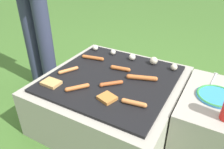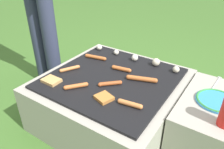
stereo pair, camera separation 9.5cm
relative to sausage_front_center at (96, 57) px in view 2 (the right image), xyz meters
The scene contains 15 objects.
ground_plane 0.49m from the sausage_front_center, 31.67° to the right, with size 14.00×14.00×0.00m, color #3D6628.
grill 0.37m from the sausage_front_center, 31.67° to the right, with size 0.92×0.92×0.37m.
side_ledge 0.95m from the sausage_front_center, ahead, with size 0.38×0.60×0.37m.
sausage_front_left 0.47m from the sausage_front_center, 11.87° to the right, with size 0.20×0.09×0.03m.
sausage_mid_left 0.40m from the sausage_front_center, 39.51° to the right, with size 0.12×0.12×0.03m.
sausage_back_left 0.64m from the sausage_front_center, 35.29° to the right, with size 0.15×0.05×0.03m.
sausage_mid_right 0.26m from the sausage_front_center, 99.24° to the right, with size 0.09×0.14×0.03m.
sausage_back_center 0.43m from the sausage_front_center, 69.44° to the right, with size 0.11×0.13×0.03m.
sausage_back_right 0.28m from the sausage_front_center, 10.53° to the right, with size 0.15×0.05×0.03m.
sausage_front_center is the anchor object (origin of this frame).
bread_slice_center 0.54m from the sausage_front_center, 47.52° to the right, with size 0.12×0.11×0.02m.
bread_slice_left 0.44m from the sausage_front_center, 94.40° to the right, with size 0.12×0.09×0.02m.
mushroom_row 0.34m from the sausage_front_center, 26.60° to the left, with size 0.74×0.07×0.06m.
plate_colorful 0.93m from the sausage_front_center, ahead, with size 0.23×0.23×0.02m.
fork_utensil 0.90m from the sausage_front_center, 10.26° to the left, with size 0.03×0.18×0.01m.
Camera 2 is at (0.71, -1.07, 1.14)m, focal length 35.00 mm.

